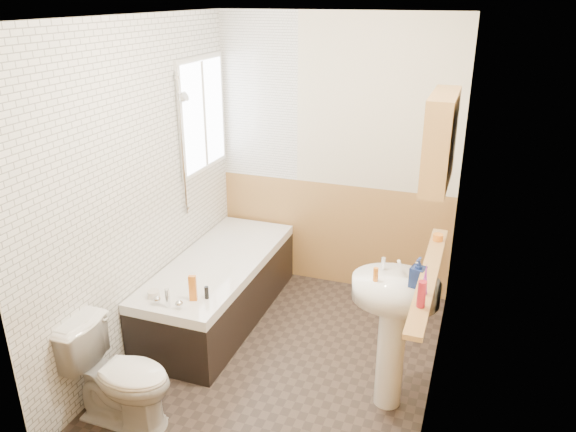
% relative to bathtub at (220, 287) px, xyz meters
% --- Properties ---
extents(floor, '(2.80, 2.80, 0.00)m').
position_rel_bathtub_xyz_m(floor, '(0.73, -0.45, -0.28)').
color(floor, '#2E2520').
rests_on(floor, ground).
extents(ceiling, '(2.80, 2.80, 0.00)m').
position_rel_bathtub_xyz_m(ceiling, '(0.73, -0.45, 2.22)').
color(ceiling, white).
rests_on(ceiling, ground).
extents(wall_back, '(2.20, 0.02, 2.50)m').
position_rel_bathtub_xyz_m(wall_back, '(0.73, 0.96, 0.97)').
color(wall_back, beige).
rests_on(wall_back, ground).
extents(wall_front, '(2.20, 0.02, 2.50)m').
position_rel_bathtub_xyz_m(wall_front, '(0.73, -1.86, 0.97)').
color(wall_front, beige).
rests_on(wall_front, ground).
extents(wall_left, '(0.02, 2.80, 2.50)m').
position_rel_bathtub_xyz_m(wall_left, '(-0.38, -0.45, 0.97)').
color(wall_left, beige).
rests_on(wall_left, ground).
extents(wall_right, '(0.02, 2.80, 2.50)m').
position_rel_bathtub_xyz_m(wall_right, '(1.84, -0.45, 0.97)').
color(wall_right, beige).
rests_on(wall_right, ground).
extents(wainscot_right, '(0.01, 2.80, 1.00)m').
position_rel_bathtub_xyz_m(wainscot_right, '(1.82, -0.45, 0.22)').
color(wainscot_right, '#B18348').
rests_on(wainscot_right, wall_right).
extents(wainscot_back, '(2.20, 0.01, 1.00)m').
position_rel_bathtub_xyz_m(wainscot_back, '(0.73, 0.94, 0.22)').
color(wainscot_back, '#B18348').
rests_on(wainscot_back, wall_back).
extents(tile_cladding_left, '(0.01, 2.80, 2.50)m').
position_rel_bathtub_xyz_m(tile_cladding_left, '(-0.36, -0.45, 0.97)').
color(tile_cladding_left, white).
rests_on(tile_cladding_left, wall_left).
extents(tile_return_back, '(0.75, 0.01, 1.50)m').
position_rel_bathtub_xyz_m(tile_return_back, '(0.01, 0.94, 1.47)').
color(tile_return_back, white).
rests_on(tile_return_back, wall_back).
extents(window, '(0.03, 0.79, 0.99)m').
position_rel_bathtub_xyz_m(window, '(-0.33, 0.50, 1.37)').
color(window, white).
rests_on(window, wall_left).
extents(bathtub, '(0.70, 1.81, 0.68)m').
position_rel_bathtub_xyz_m(bathtub, '(0.00, 0.00, 0.00)').
color(bathtub, black).
rests_on(bathtub, floor).
extents(shower_riser, '(0.10, 0.08, 1.18)m').
position_rel_bathtub_xyz_m(shower_riser, '(-0.31, 0.08, 1.30)').
color(shower_riser, silver).
rests_on(shower_riser, wall_left).
extents(toilet, '(0.71, 0.40, 0.70)m').
position_rel_bathtub_xyz_m(toilet, '(-0.03, -1.37, 0.07)').
color(toilet, white).
rests_on(toilet, floor).
extents(sink, '(0.56, 0.45, 1.07)m').
position_rel_bathtub_xyz_m(sink, '(1.57, -0.62, 0.40)').
color(sink, white).
rests_on(sink, floor).
extents(pine_shelf, '(0.10, 1.40, 0.03)m').
position_rel_bathtub_xyz_m(pine_shelf, '(1.77, -0.71, 0.78)').
color(pine_shelf, '#B18348').
rests_on(pine_shelf, wall_right).
extents(medicine_cabinet, '(0.15, 0.59, 0.54)m').
position_rel_bathtub_xyz_m(medicine_cabinet, '(1.74, -0.55, 1.57)').
color(medicine_cabinet, '#B18348').
rests_on(medicine_cabinet, wall_right).
extents(foam_can, '(0.05, 0.05, 0.15)m').
position_rel_bathtub_xyz_m(foam_can, '(1.77, -1.12, 0.87)').
color(foam_can, maroon).
rests_on(foam_can, pine_shelf).
extents(green_bottle, '(0.05, 0.05, 0.19)m').
position_rel_bathtub_xyz_m(green_bottle, '(1.77, -0.97, 0.89)').
color(green_bottle, purple).
rests_on(green_bottle, pine_shelf).
extents(black_jar, '(0.09, 0.09, 0.04)m').
position_rel_bathtub_xyz_m(black_jar, '(1.77, -0.21, 0.82)').
color(black_jar, orange).
rests_on(black_jar, pine_shelf).
extents(soap_bottle, '(0.13, 0.21, 0.09)m').
position_rel_bathtub_xyz_m(soap_bottle, '(1.70, -0.67, 0.72)').
color(soap_bottle, navy).
rests_on(soap_bottle, sink).
extents(clear_bottle, '(0.03, 0.03, 0.09)m').
position_rel_bathtub_xyz_m(clear_bottle, '(1.45, -0.69, 0.72)').
color(clear_bottle, orange).
rests_on(clear_bottle, sink).
extents(blue_gel, '(0.06, 0.05, 0.20)m').
position_rel_bathtub_xyz_m(blue_gel, '(0.13, -0.66, 0.36)').
color(blue_gel, orange).
rests_on(blue_gel, bathtub).
extents(cream_jar, '(0.11, 0.11, 0.06)m').
position_rel_bathtub_xyz_m(cream_jar, '(-0.17, -0.73, 0.29)').
color(cream_jar, silver).
rests_on(cream_jar, bathtub).
extents(orange_bottle, '(0.04, 0.04, 0.10)m').
position_rel_bathtub_xyz_m(orange_bottle, '(0.21, -0.61, 0.31)').
color(orange_bottle, black).
rests_on(orange_bottle, bathtub).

